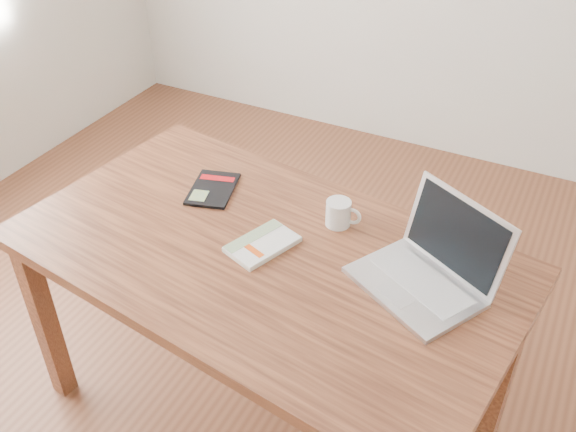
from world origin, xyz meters
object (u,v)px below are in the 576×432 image
at_px(white_guidebook, 262,244).
at_px(laptop, 429,268).
at_px(desk, 264,272).
at_px(coffee_mug, 339,213).
at_px(black_guidebook, 213,189).

height_order(white_guidebook, laptop, laptop).
bearing_deg(desk, coffee_mug, 63.78).
bearing_deg(white_guidebook, laptop, 28.31).
relative_size(white_guidebook, laptop, 0.55).
height_order(white_guidebook, black_guidebook, white_guidebook).
xyz_separation_m(black_guidebook, laptop, (0.77, -0.12, 0.04)).
xyz_separation_m(laptop, coffee_mug, (-0.32, 0.13, -0.01)).
distance_m(black_guidebook, laptop, 0.78).
xyz_separation_m(desk, white_guidebook, (-0.01, 0.01, 0.10)).
bearing_deg(white_guidebook, coffee_mug, 72.21).
relative_size(white_guidebook, black_guidebook, 1.00).
distance_m(white_guidebook, black_guidebook, 0.35).
xyz_separation_m(desk, black_guidebook, (-0.30, 0.20, 0.09)).
xyz_separation_m(desk, coffee_mug, (0.15, 0.21, 0.13)).
relative_size(desk, laptop, 3.68).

